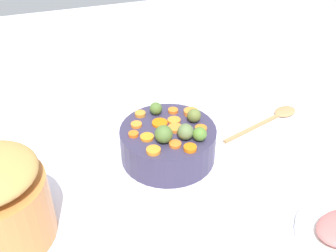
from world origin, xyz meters
TOP-DOWN VIEW (x-y plane):
  - tabletop at (0.00, 0.00)m, footprint 2.40×2.40m
  - serving_bowl_carrots at (0.03, -0.03)m, footprint 0.24×0.24m
  - carrot_slice_0 at (0.03, -0.02)m, footprint 0.04×0.04m
  - carrot_slice_1 at (0.02, -0.12)m, footprint 0.03×0.03m
  - carrot_slice_2 at (-0.02, 0.05)m, footprint 0.04×0.04m
  - carrot_slice_3 at (-0.05, -0.08)m, footprint 0.04×0.04m
  - carrot_slice_4 at (0.05, -0.09)m, footprint 0.05×0.05m
  - carrot_slice_5 at (0.09, -0.04)m, footprint 0.04×0.04m
  - carrot_slice_6 at (-0.00, -0.01)m, footprint 0.04×0.04m
  - carrot_slice_7 at (-0.01, -0.10)m, footprint 0.03×0.03m
  - carrot_slice_8 at (0.06, 0.04)m, footprint 0.03×0.03m
  - carrot_slice_9 at (-0.04, 0.01)m, footprint 0.03×0.03m
  - carrot_slice_10 at (0.12, -0.01)m, footprint 0.04×0.04m
  - carrot_slice_11 at (0.10, -0.09)m, footprint 0.04×0.04m
  - carrot_slice_12 at (0.00, -0.04)m, footprint 0.04×0.04m
  - brussels_sprout_0 at (0.09, 0.02)m, footprint 0.03×0.03m
  - brussels_sprout_1 at (0.08, -0.01)m, footprint 0.04×0.04m
  - brussels_sprout_2 at (-0.05, -0.04)m, footprint 0.03×0.03m
  - brussels_sprout_3 at (0.02, 0.04)m, footprint 0.04×0.04m
  - brussels_sprout_4 at (0.07, -0.06)m, footprint 0.04×0.04m
  - wooden_spoon at (-0.04, 0.33)m, footprint 0.12×0.28m

SIDE VIEW (x-z plane):
  - tabletop at x=0.00m, z-range 0.00..0.02m
  - wooden_spoon at x=-0.04m, z-range 0.02..0.03m
  - serving_bowl_carrots at x=0.03m, z-range 0.02..0.11m
  - carrot_slice_6 at x=0.00m, z-range 0.11..0.11m
  - carrot_slice_12 at x=0.00m, z-range 0.11..0.11m
  - carrot_slice_4 at x=0.05m, z-range 0.11..0.11m
  - carrot_slice_5 at x=0.09m, z-range 0.11..0.11m
  - carrot_slice_7 at x=-0.01m, z-range 0.11..0.11m
  - carrot_slice_1 at x=0.02m, z-range 0.11..0.11m
  - carrot_slice_0 at x=0.03m, z-range 0.11..0.11m
  - carrot_slice_9 at x=-0.04m, z-range 0.11..0.11m
  - carrot_slice_3 at x=-0.05m, z-range 0.11..0.12m
  - carrot_slice_11 at x=0.10m, z-range 0.11..0.12m
  - carrot_slice_10 at x=0.12m, z-range 0.11..0.12m
  - carrot_slice_8 at x=0.06m, z-range 0.11..0.12m
  - carrot_slice_2 at x=-0.02m, z-range 0.11..0.12m
  - brussels_sprout_2 at x=-0.05m, z-range 0.11..0.14m
  - brussels_sprout_0 at x=0.09m, z-range 0.11..0.14m
  - brussels_sprout_3 at x=0.02m, z-range 0.11..0.14m
  - brussels_sprout_1 at x=0.08m, z-range 0.11..0.15m
  - brussels_sprout_4 at x=0.07m, z-range 0.11..0.15m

